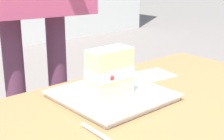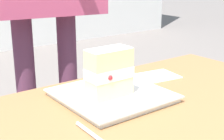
% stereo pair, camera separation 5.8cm
% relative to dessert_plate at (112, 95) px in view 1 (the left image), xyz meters
% --- Properties ---
extents(dessert_plate, '(0.25, 0.25, 0.02)m').
position_rel_dessert_plate_xyz_m(dessert_plate, '(0.00, 0.00, 0.00)').
color(dessert_plate, white).
rests_on(dessert_plate, patio_table).
extents(cake_slice, '(0.11, 0.07, 0.12)m').
position_rel_dessert_plate_xyz_m(cake_slice, '(-0.02, -0.01, 0.07)').
color(cake_slice, beige).
rests_on(cake_slice, dessert_plate).
extents(paper_napkin, '(0.17, 0.12, 0.00)m').
position_rel_dessert_plate_xyz_m(paper_napkin, '(0.20, 0.06, -0.01)').
color(paper_napkin, white).
rests_on(paper_napkin, patio_table).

